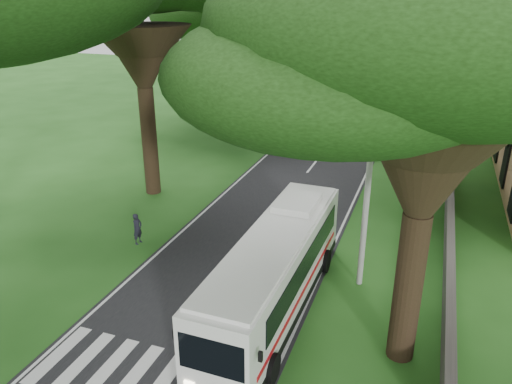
% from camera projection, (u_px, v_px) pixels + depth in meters
% --- Properties ---
extents(ground, '(140.00, 140.00, 0.00)m').
position_uv_depth(ground, '(175.00, 341.00, 17.61)').
color(ground, '#1E4C15').
rests_on(ground, ground).
extents(road, '(8.00, 120.00, 0.04)m').
position_uv_depth(road, '(328.00, 147.00, 39.37)').
color(road, black).
rests_on(road, ground).
extents(crosswalk, '(8.00, 3.00, 0.01)m').
position_uv_depth(crosswalk, '(145.00, 380.00, 15.86)').
color(crosswalk, silver).
rests_on(crosswalk, ground).
extents(property_wall, '(0.35, 50.00, 1.20)m').
position_uv_depth(property_wall, '(450.00, 155.00, 35.43)').
color(property_wall, '#383533').
rests_on(property_wall, ground).
extents(pole_near, '(1.60, 0.24, 8.00)m').
position_uv_depth(pole_near, '(367.00, 192.00, 19.52)').
color(pole_near, gray).
rests_on(pole_near, ground).
extents(pole_mid, '(1.60, 0.24, 8.00)m').
position_uv_depth(pole_mid, '(407.00, 96.00, 36.93)').
color(pole_mid, gray).
rests_on(pole_mid, ground).
extents(pole_far, '(1.60, 0.24, 8.00)m').
position_uv_depth(pole_far, '(421.00, 62.00, 54.34)').
color(pole_far, gray).
rests_on(pole_far, ground).
extents(tree_r_near, '(12.65, 12.65, 13.35)m').
position_uv_depth(tree_r_near, '(443.00, 32.00, 13.02)').
color(tree_r_near, black).
rests_on(tree_r_near, ground).
extents(tree_r_mida, '(12.88, 12.88, 13.82)m').
position_uv_depth(tree_r_mida, '(458.00, 1.00, 28.37)').
color(tree_r_mida, black).
rests_on(tree_r_mida, ground).
extents(tree_r_midb, '(15.78, 15.78, 13.90)m').
position_uv_depth(tree_r_midb, '(448.00, 2.00, 44.37)').
color(tree_r_midb, black).
rests_on(tree_r_midb, ground).
extents(coach_bus, '(2.75, 11.10, 3.26)m').
position_uv_depth(coach_bus, '(275.00, 269.00, 18.75)').
color(coach_bus, white).
rests_on(coach_bus, ground).
extents(distant_car_b, '(2.51, 4.71, 1.48)m').
position_uv_depth(distant_car_b, '(369.00, 78.00, 65.02)').
color(distant_car_b, navy).
rests_on(distant_car_b, road).
extents(distant_car_c, '(2.08, 4.63, 1.32)m').
position_uv_depth(distant_car_c, '(405.00, 73.00, 69.68)').
color(distant_car_c, maroon).
rests_on(distant_car_c, road).
extents(pedestrian, '(0.44, 0.61, 1.56)m').
position_uv_depth(pedestrian, '(137.00, 229.00, 24.13)').
color(pedestrian, black).
rests_on(pedestrian, ground).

